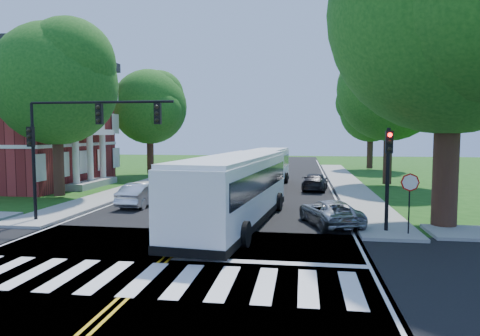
% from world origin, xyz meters
% --- Properties ---
extents(ground, '(140.00, 140.00, 0.00)m').
position_xyz_m(ground, '(0.00, 0.00, 0.00)').
color(ground, '#194711').
rests_on(ground, ground).
extents(road, '(14.00, 96.00, 0.01)m').
position_xyz_m(road, '(0.00, 18.00, 0.01)').
color(road, black).
rests_on(road, ground).
extents(cross_road, '(60.00, 12.00, 0.01)m').
position_xyz_m(cross_road, '(0.00, 0.00, 0.01)').
color(cross_road, black).
rests_on(cross_road, ground).
extents(center_line, '(0.36, 70.00, 0.01)m').
position_xyz_m(center_line, '(0.00, 22.00, 0.01)').
color(center_line, gold).
rests_on(center_line, road).
extents(edge_line_w, '(0.12, 70.00, 0.01)m').
position_xyz_m(edge_line_w, '(-6.80, 22.00, 0.01)').
color(edge_line_w, silver).
rests_on(edge_line_w, road).
extents(edge_line_e, '(0.12, 70.00, 0.01)m').
position_xyz_m(edge_line_e, '(6.80, 22.00, 0.01)').
color(edge_line_e, silver).
rests_on(edge_line_e, road).
extents(crosswalk, '(12.60, 3.00, 0.01)m').
position_xyz_m(crosswalk, '(0.00, -0.50, 0.02)').
color(crosswalk, silver).
rests_on(crosswalk, road).
extents(stop_bar, '(6.60, 0.40, 0.01)m').
position_xyz_m(stop_bar, '(3.50, 1.60, 0.02)').
color(stop_bar, silver).
rests_on(stop_bar, road).
extents(sidewalk_nw, '(2.60, 40.00, 0.15)m').
position_xyz_m(sidewalk_nw, '(-8.30, 25.00, 0.07)').
color(sidewalk_nw, gray).
rests_on(sidewalk_nw, ground).
extents(sidewalk_ne, '(2.60, 40.00, 0.15)m').
position_xyz_m(sidewalk_ne, '(8.30, 25.00, 0.07)').
color(sidewalk_ne, gray).
rests_on(sidewalk_ne, ground).
extents(tree_ne_big, '(10.80, 10.80, 14.91)m').
position_xyz_m(tree_ne_big, '(11.00, 8.00, 9.62)').
color(tree_ne_big, '#382216').
rests_on(tree_ne_big, ground).
extents(tree_west_near, '(8.00, 8.00, 11.40)m').
position_xyz_m(tree_west_near, '(-11.50, 14.00, 7.53)').
color(tree_west_near, '#382216').
rests_on(tree_west_near, ground).
extents(tree_west_far, '(7.60, 7.60, 10.67)m').
position_xyz_m(tree_west_far, '(-11.00, 30.00, 7.00)').
color(tree_west_far, '#382216').
rests_on(tree_west_far, ground).
extents(tree_east_mid, '(8.40, 8.40, 11.93)m').
position_xyz_m(tree_east_mid, '(11.50, 24.00, 7.86)').
color(tree_east_mid, '#382216').
rests_on(tree_east_mid, ground).
extents(tree_east_far, '(7.20, 7.20, 10.34)m').
position_xyz_m(tree_east_far, '(12.50, 40.00, 6.86)').
color(tree_east_far, '#382216').
rests_on(tree_east_far, ground).
extents(signal_nw, '(7.15, 0.46, 5.66)m').
position_xyz_m(signal_nw, '(-5.86, 6.43, 4.38)').
color(signal_nw, black).
rests_on(signal_nw, ground).
extents(signal_ne, '(0.30, 0.46, 4.40)m').
position_xyz_m(signal_ne, '(8.20, 6.44, 2.96)').
color(signal_ne, black).
rests_on(signal_ne, ground).
extents(stop_sign, '(0.76, 0.08, 2.53)m').
position_xyz_m(stop_sign, '(9.00, 5.98, 2.03)').
color(stop_sign, black).
rests_on(stop_sign, ground).
extents(bus_lead, '(4.05, 12.79, 3.25)m').
position_xyz_m(bus_lead, '(1.51, 7.33, 1.73)').
color(bus_lead, white).
rests_on(bus_lead, road).
extents(bus_follow, '(3.71, 11.81, 3.00)m').
position_xyz_m(bus_follow, '(1.55, 20.83, 1.60)').
color(bus_follow, white).
rests_on(bus_follow, road).
extents(hatchback, '(1.79, 4.28, 1.38)m').
position_xyz_m(hatchback, '(-4.80, 11.73, 0.70)').
color(hatchback, silver).
rests_on(hatchback, road).
extents(suv, '(3.22, 4.71, 1.20)m').
position_xyz_m(suv, '(5.89, 7.87, 0.61)').
color(suv, '#A2A5A8').
rests_on(suv, road).
extents(dark_sedan, '(2.21, 4.46, 1.24)m').
position_xyz_m(dark_sedan, '(5.56, 20.33, 0.63)').
color(dark_sedan, black).
rests_on(dark_sedan, road).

